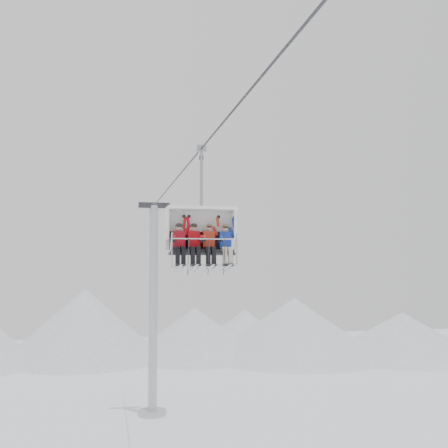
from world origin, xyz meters
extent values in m
cone|color=white|center=(-5.00, 44.00, 3.50)|extent=(16.00, 16.00, 7.00)
cone|color=white|center=(6.00, 43.00, 2.50)|extent=(14.00, 14.00, 5.00)
cone|color=white|center=(16.00, 41.00, 3.00)|extent=(18.00, 18.00, 6.00)
cone|color=white|center=(27.00, 39.00, 2.25)|extent=(16.00, 16.00, 4.50)
cone|color=white|center=(12.00, 46.00, 2.25)|extent=(12.00, 12.00, 4.50)
cylinder|color=#B1B3B8|center=(0.00, 22.00, 6.65)|extent=(0.56, 0.56, 13.30)
cylinder|color=#B1B3B8|center=(0.00, 22.00, 0.15)|extent=(1.80, 1.80, 0.30)
cube|color=#323237|center=(0.00, 22.00, 13.30)|extent=(2.00, 0.35, 0.35)
cylinder|color=#323237|center=(0.00, 0.00, 13.30)|extent=(0.06, 50.00, 0.06)
cube|color=black|center=(0.00, 3.49, 9.95)|extent=(2.01, 0.55, 0.10)
cube|color=black|center=(0.00, 3.75, 10.29)|extent=(2.01, 0.10, 0.58)
cube|color=#323237|center=(0.00, 3.49, 9.86)|extent=(2.10, 0.60, 0.08)
cube|color=white|center=(0.00, 3.97, 10.66)|extent=(2.24, 0.10, 1.33)
cube|color=white|center=(0.00, 3.57, 11.33)|extent=(2.24, 0.90, 0.10)
cylinder|color=silver|center=(0.00, 2.94, 10.32)|extent=(2.05, 0.04, 0.04)
cylinder|color=silver|center=(0.00, 2.87, 9.45)|extent=(2.05, 0.04, 0.04)
cylinder|color=#96999E|center=(0.00, 3.59, 12.31)|extent=(0.10, 0.10, 1.97)
cube|color=#96999E|center=(0.00, 3.59, 13.30)|extent=(0.30, 0.18, 0.22)
cube|color=#A90F1C|center=(-0.73, 3.53, 10.31)|extent=(0.38, 0.26, 0.57)
sphere|color=tan|center=(-0.73, 3.49, 10.71)|extent=(0.21, 0.21, 0.21)
cube|color=black|center=(-0.82, 3.09, 9.77)|extent=(0.13, 0.15, 0.46)
cube|color=black|center=(-0.64, 3.09, 9.77)|extent=(0.13, 0.15, 0.46)
cube|color=#ABADB5|center=(-0.82, 2.99, 9.40)|extent=(0.09, 1.69, 0.26)
cube|color=#ABADB5|center=(-0.64, 2.99, 9.40)|extent=(0.09, 1.69, 0.26)
cube|color=#B90B11|center=(-0.26, 3.53, 10.31)|extent=(0.38, 0.26, 0.57)
sphere|color=tan|center=(-0.26, 3.49, 10.71)|extent=(0.21, 0.21, 0.21)
cube|color=black|center=(-0.35, 3.09, 9.77)|extent=(0.13, 0.15, 0.46)
cube|color=black|center=(-0.17, 3.09, 9.77)|extent=(0.13, 0.15, 0.46)
cube|color=#ABADB5|center=(-0.35, 2.99, 9.40)|extent=(0.09, 1.69, 0.26)
cube|color=#ABADB5|center=(-0.17, 2.99, 9.40)|extent=(0.09, 1.69, 0.26)
cube|color=red|center=(0.23, 3.53, 10.31)|extent=(0.38, 0.26, 0.57)
sphere|color=tan|center=(0.23, 3.49, 10.71)|extent=(0.21, 0.21, 0.21)
cube|color=black|center=(0.14, 3.09, 9.77)|extent=(0.13, 0.15, 0.46)
cube|color=black|center=(0.32, 3.09, 9.77)|extent=(0.13, 0.15, 0.46)
cube|color=#ABADB5|center=(0.14, 2.99, 9.40)|extent=(0.09, 1.69, 0.26)
cube|color=#ABADB5|center=(0.32, 2.99, 9.40)|extent=(0.09, 1.69, 0.26)
cube|color=#1938A7|center=(0.77, 3.53, 10.30)|extent=(0.38, 0.25, 0.56)
sphere|color=tan|center=(0.77, 3.49, 10.70)|extent=(0.21, 0.21, 0.21)
cube|color=beige|center=(0.68, 3.09, 9.78)|extent=(0.13, 0.15, 0.45)
cube|color=beige|center=(0.86, 3.09, 9.78)|extent=(0.13, 0.15, 0.45)
cube|color=#ABADB5|center=(0.68, 2.99, 9.41)|extent=(0.09, 1.69, 0.26)
cube|color=#ABADB5|center=(0.86, 2.99, 9.41)|extent=(0.09, 1.69, 0.26)
camera|label=1|loc=(-3.00, -14.26, 9.56)|focal=45.00mm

